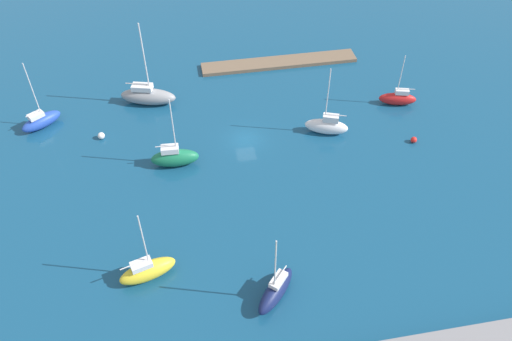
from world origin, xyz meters
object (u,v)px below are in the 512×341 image
(sailboat_gray_lone_north, at_px, (148,96))
(sailboat_white_lone_south, at_px, (327,126))
(sailboat_yellow_inner_mooring, at_px, (147,270))
(mooring_buoy_red, at_px, (414,140))
(sailboat_navy_west_end, at_px, (276,290))
(sailboat_green_near_pier, at_px, (175,157))
(mooring_buoy_white, at_px, (101,136))
(pier_dock, at_px, (279,62))
(sailboat_blue_mid_basin, at_px, (41,121))
(sailboat_red_center_basin, at_px, (398,98))

(sailboat_gray_lone_north, xyz_separation_m, sailboat_white_lone_south, (-22.40, 10.55, -0.10))
(sailboat_yellow_inner_mooring, height_order, mooring_buoy_red, sailboat_yellow_inner_mooring)
(sailboat_white_lone_south, height_order, mooring_buoy_red, sailboat_white_lone_south)
(sailboat_white_lone_south, bearing_deg, sailboat_navy_west_end, 84.12)
(sailboat_yellow_inner_mooring, height_order, sailboat_green_near_pier, sailboat_green_near_pier)
(mooring_buoy_white, bearing_deg, sailboat_navy_west_end, 122.72)
(mooring_buoy_white, height_order, mooring_buoy_red, mooring_buoy_white)
(sailboat_green_near_pier, relative_size, mooring_buoy_white, 10.77)
(pier_dock, relative_size, sailboat_blue_mid_basin, 2.50)
(sailboat_navy_west_end, xyz_separation_m, sailboat_green_near_pier, (8.16, -20.11, 0.14))
(sailboat_red_center_basin, relative_size, mooring_buoy_red, 9.75)
(sailboat_yellow_inner_mooring, relative_size, sailboat_gray_lone_north, 0.74)
(sailboat_blue_mid_basin, distance_m, sailboat_red_center_basin, 47.71)
(sailboat_red_center_basin, bearing_deg, mooring_buoy_red, 98.57)
(sailboat_blue_mid_basin, height_order, sailboat_green_near_pier, sailboat_green_near_pier)
(mooring_buoy_red, bearing_deg, mooring_buoy_white, -11.23)
(sailboat_white_lone_south, xyz_separation_m, mooring_buoy_red, (-10.41, 3.78, -0.78))
(pier_dock, xyz_separation_m, mooring_buoy_red, (-12.92, 21.00, 0.13))
(mooring_buoy_white, bearing_deg, sailboat_red_center_basin, -179.57)
(pier_dock, distance_m, sailboat_navy_west_end, 40.95)
(sailboat_yellow_inner_mooring, relative_size, mooring_buoy_white, 9.97)
(pier_dock, height_order, mooring_buoy_white, mooring_buoy_white)
(sailboat_navy_west_end, distance_m, sailboat_red_center_basin, 35.29)
(sailboat_yellow_inner_mooring, distance_m, mooring_buoy_white, 22.99)
(pier_dock, distance_m, sailboat_gray_lone_north, 21.01)
(sailboat_yellow_inner_mooring, xyz_separation_m, sailboat_gray_lone_north, (-0.78, -28.93, 0.18))
(sailboat_yellow_inner_mooring, bearing_deg, mooring_buoy_white, 86.92)
(sailboat_green_near_pier, height_order, sailboat_red_center_basin, sailboat_green_near_pier)
(sailboat_gray_lone_north, bearing_deg, mooring_buoy_white, -117.51)
(mooring_buoy_white, relative_size, mooring_buoy_red, 1.13)
(sailboat_white_lone_south, bearing_deg, mooring_buoy_red, -179.19)
(sailboat_yellow_inner_mooring, bearing_deg, sailboat_white_lone_south, 21.81)
(sailboat_blue_mid_basin, distance_m, sailboat_green_near_pier, 19.68)
(sailboat_navy_west_end, bearing_deg, sailboat_blue_mid_basin, -99.81)
(sailboat_green_near_pier, bearing_deg, pier_dock, 52.01)
(pier_dock, distance_m, sailboat_white_lone_south, 17.43)
(sailboat_white_lone_south, bearing_deg, sailboat_green_near_pier, 28.42)
(sailboat_navy_west_end, bearing_deg, sailboat_red_center_basin, -179.04)
(sailboat_green_near_pier, distance_m, sailboat_red_center_basin, 31.65)
(sailboat_gray_lone_north, distance_m, mooring_buoy_red, 35.82)
(sailboat_navy_west_end, distance_m, mooring_buoy_white, 31.74)
(sailboat_gray_lone_north, height_order, sailboat_green_near_pier, sailboat_gray_lone_north)
(sailboat_blue_mid_basin, height_order, mooring_buoy_white, sailboat_blue_mid_basin)
(sailboat_green_near_pier, height_order, sailboat_white_lone_south, sailboat_green_near_pier)
(sailboat_white_lone_south, xyz_separation_m, mooring_buoy_white, (28.56, -3.96, -0.72))
(sailboat_green_near_pier, distance_m, mooring_buoy_red, 30.01)
(sailboat_white_lone_south, relative_size, sailboat_red_center_basin, 1.25)
(sailboat_blue_mid_basin, xyz_separation_m, sailboat_gray_lone_north, (-13.85, -2.76, 0.27))
(pier_dock, xyz_separation_m, sailboat_navy_west_end, (8.89, 39.96, 0.80))
(pier_dock, height_order, sailboat_navy_west_end, sailboat_navy_west_end)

